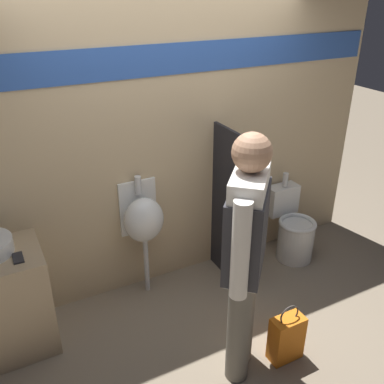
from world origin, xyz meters
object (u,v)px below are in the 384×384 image
at_px(urinal_near_counter, 143,220).
at_px(person_in_vest, 246,247).
at_px(shopping_bag, 286,338).
at_px(cell_phone, 18,258).
at_px(toilet, 293,230).

relative_size(urinal_near_counter, person_in_vest, 0.62).
bearing_deg(shopping_bag, cell_phone, 149.57).
bearing_deg(cell_phone, shopping_bag, -30.43).
bearing_deg(urinal_near_counter, toilet, -6.36).
height_order(toilet, person_in_vest, person_in_vest).
bearing_deg(shopping_bag, person_in_vest, 164.87).
relative_size(person_in_vest, shopping_bag, 3.66).
distance_m(urinal_near_counter, shopping_bag, 1.49).
xyz_separation_m(cell_phone, toilet, (2.57, 0.08, -0.54)).
height_order(cell_phone, person_in_vest, person_in_vest).
xyz_separation_m(urinal_near_counter, shopping_bag, (0.63, -1.23, -0.55)).
distance_m(urinal_near_counter, person_in_vest, 1.21).
xyz_separation_m(urinal_near_counter, person_in_vest, (0.27, -1.13, 0.31)).
distance_m(cell_phone, urinal_near_counter, 1.07).
distance_m(cell_phone, shopping_bag, 2.03).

